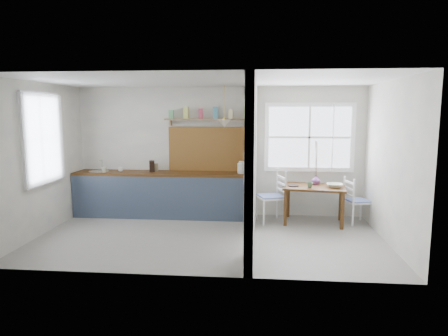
# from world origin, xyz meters

# --- Properties ---
(floor) EXTENTS (5.80, 3.20, 0.01)m
(floor) POSITION_xyz_m (0.00, 0.00, 0.00)
(floor) COLOR gray
(floor) RESTS_ON ground
(ceiling) EXTENTS (5.80, 3.20, 0.01)m
(ceiling) POSITION_xyz_m (0.00, 0.00, 2.60)
(ceiling) COLOR beige
(ceiling) RESTS_ON walls
(walls) EXTENTS (5.81, 3.21, 2.60)m
(walls) POSITION_xyz_m (0.00, 0.00, 1.30)
(walls) COLOR beige
(walls) RESTS_ON floor
(partition) EXTENTS (0.12, 3.20, 2.60)m
(partition) POSITION_xyz_m (0.70, 0.06, 1.45)
(partition) COLOR beige
(partition) RESTS_ON floor
(kitchen_window) EXTENTS (0.10, 1.16, 1.50)m
(kitchen_window) POSITION_xyz_m (-2.87, 0.00, 1.65)
(kitchen_window) COLOR white
(kitchen_window) RESTS_ON walls
(nook_window) EXTENTS (1.76, 0.10, 1.30)m
(nook_window) POSITION_xyz_m (1.80, 1.56, 1.60)
(nook_window) COLOR white
(nook_window) RESTS_ON walls
(counter) EXTENTS (3.50, 0.60, 0.90)m
(counter) POSITION_xyz_m (-1.13, 1.33, 0.46)
(counter) COLOR #4A3315
(counter) RESTS_ON floor
(sink) EXTENTS (0.40, 0.40, 0.02)m
(sink) POSITION_xyz_m (-2.43, 1.30, 0.89)
(sink) COLOR silver
(sink) RESTS_ON counter
(backsplash) EXTENTS (1.65, 0.03, 0.90)m
(backsplash) POSITION_xyz_m (-0.20, 1.58, 1.35)
(backsplash) COLOR brown
(backsplash) RESTS_ON walls
(shelf) EXTENTS (1.75, 0.20, 0.21)m
(shelf) POSITION_xyz_m (-0.20, 1.49, 2.00)
(shelf) COLOR #957A52
(shelf) RESTS_ON walls
(pendant_lamp) EXTENTS (0.26, 0.26, 0.16)m
(pendant_lamp) POSITION_xyz_m (0.15, 1.15, 1.88)
(pendant_lamp) COLOR beige
(pendant_lamp) RESTS_ON ceiling
(utensil_rail) EXTENTS (0.02, 0.50, 0.02)m
(utensil_rail) POSITION_xyz_m (0.61, 0.90, 1.45)
(utensil_rail) COLOR silver
(utensil_rail) RESTS_ON partition
(dining_table) EXTENTS (1.23, 0.91, 0.71)m
(dining_table) POSITION_xyz_m (1.86, 1.07, 0.35)
(dining_table) COLOR #4A3315
(dining_table) RESTS_ON floor
(chair_left) EXTENTS (0.58, 0.58, 1.01)m
(chair_left) POSITION_xyz_m (1.05, 1.08, 0.50)
(chair_left) COLOR white
(chair_left) RESTS_ON floor
(chair_right) EXTENTS (0.50, 0.50, 0.88)m
(chair_right) POSITION_xyz_m (2.68, 1.12, 0.44)
(chair_right) COLOR white
(chair_right) RESTS_ON floor
(kettle) EXTENTS (0.24, 0.21, 0.24)m
(kettle) POSITION_xyz_m (0.47, 1.29, 1.02)
(kettle) COLOR white
(kettle) RESTS_ON counter
(mug_a) EXTENTS (0.12, 0.12, 0.11)m
(mug_a) POSITION_xyz_m (-2.27, 1.19, 0.95)
(mug_a) COLOR silver
(mug_a) RESTS_ON counter
(mug_b) EXTENTS (0.12, 0.12, 0.08)m
(mug_b) POSITION_xyz_m (-1.99, 1.34, 0.94)
(mug_b) COLOR white
(mug_b) RESTS_ON counter
(knife_block) EXTENTS (0.14, 0.16, 0.22)m
(knife_block) POSITION_xyz_m (-1.34, 1.37, 1.01)
(knife_block) COLOR black
(knife_block) RESTS_ON counter
(jar) EXTENTS (0.11, 0.11, 0.16)m
(jar) POSITION_xyz_m (-1.28, 1.44, 0.98)
(jar) COLOR #7E7355
(jar) RESTS_ON counter
(towel_magenta) EXTENTS (0.02, 0.03, 0.51)m
(towel_magenta) POSITION_xyz_m (0.58, 1.00, 0.28)
(towel_magenta) COLOR #B3386A
(towel_magenta) RESTS_ON counter
(towel_orange) EXTENTS (0.02, 0.03, 0.48)m
(towel_orange) POSITION_xyz_m (0.58, 0.95, 0.25)
(towel_orange) COLOR orange
(towel_orange) RESTS_ON counter
(bowl) EXTENTS (0.32, 0.32, 0.07)m
(bowl) POSITION_xyz_m (2.22, 0.99, 0.74)
(bowl) COLOR silver
(bowl) RESTS_ON dining_table
(table_cup) EXTENTS (0.14, 0.14, 0.10)m
(table_cup) POSITION_xyz_m (1.76, 0.91, 0.76)
(table_cup) COLOR #516F4D
(table_cup) RESTS_ON dining_table
(plate) EXTENTS (0.27, 0.27, 0.02)m
(plate) POSITION_xyz_m (1.47, 1.05, 0.72)
(plate) COLOR black
(plate) RESTS_ON dining_table
(vase) EXTENTS (0.22, 0.22, 0.18)m
(vase) POSITION_xyz_m (1.92, 1.27, 0.80)
(vase) COLOR #6E3E7E
(vase) RESTS_ON dining_table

